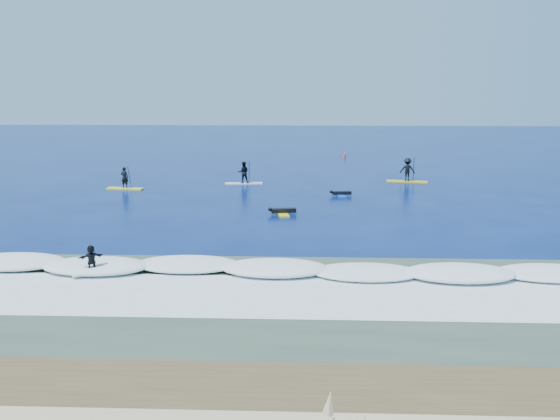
{
  "coord_description": "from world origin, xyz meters",
  "views": [
    {
      "loc": [
        2.28,
        -36.38,
        8.39
      ],
      "look_at": [
        0.81,
        0.66,
        0.6
      ],
      "focal_mm": 40.0,
      "sensor_mm": 36.0,
      "label": 1
    }
  ],
  "objects_px": {
    "sup_paddler_right": "(407,171)",
    "prone_paddler_near": "(282,212)",
    "sup_paddler_left": "(125,181)",
    "marker_buoy": "(345,155)",
    "wave_surfer": "(91,260)",
    "sup_paddler_center": "(244,174)",
    "prone_paddler_far": "(341,194)"
  },
  "relations": [
    {
      "from": "sup_paddler_right",
      "to": "prone_paddler_near",
      "type": "height_order",
      "value": "sup_paddler_right"
    },
    {
      "from": "sup_paddler_left",
      "to": "marker_buoy",
      "type": "distance_m",
      "value": 27.45
    },
    {
      "from": "wave_surfer",
      "to": "marker_buoy",
      "type": "xyz_separation_m",
      "value": [
        13.52,
        42.22,
        -0.45
      ]
    },
    {
      "from": "wave_surfer",
      "to": "sup_paddler_center",
      "type": "bearing_deg",
      "value": 48.16
    },
    {
      "from": "marker_buoy",
      "to": "prone_paddler_near",
      "type": "bearing_deg",
      "value": -101.16
    },
    {
      "from": "sup_paddler_center",
      "to": "prone_paddler_near",
      "type": "relative_size",
      "value": 1.33
    },
    {
      "from": "sup_paddler_right",
      "to": "marker_buoy",
      "type": "xyz_separation_m",
      "value": [
        -4.18,
        16.18,
        -0.64
      ]
    },
    {
      "from": "wave_surfer",
      "to": "sup_paddler_right",
      "type": "bearing_deg",
      "value": 23.7
    },
    {
      "from": "sup_paddler_center",
      "to": "marker_buoy",
      "type": "distance_m",
      "value": 19.98
    },
    {
      "from": "sup_paddler_center",
      "to": "prone_paddler_near",
      "type": "bearing_deg",
      "value": -79.83
    },
    {
      "from": "sup_paddler_right",
      "to": "sup_paddler_left",
      "type": "bearing_deg",
      "value": -159.68
    },
    {
      "from": "marker_buoy",
      "to": "sup_paddler_right",
      "type": "bearing_deg",
      "value": -75.5
    },
    {
      "from": "sup_paddler_right",
      "to": "wave_surfer",
      "type": "relative_size",
      "value": 2.0
    },
    {
      "from": "sup_paddler_center",
      "to": "prone_paddler_far",
      "type": "bearing_deg",
      "value": -39.93
    },
    {
      "from": "prone_paddler_near",
      "to": "sup_paddler_left",
      "type": "bearing_deg",
      "value": 43.86
    },
    {
      "from": "sup_paddler_center",
      "to": "sup_paddler_left",
      "type": "bearing_deg",
      "value": -169.89
    },
    {
      "from": "sup_paddler_center",
      "to": "wave_surfer",
      "type": "xyz_separation_m",
      "value": [
        -4.21,
        -24.55,
        -0.07
      ]
    },
    {
      "from": "prone_paddler_far",
      "to": "marker_buoy",
      "type": "bearing_deg",
      "value": -10.67
    },
    {
      "from": "sup_paddler_right",
      "to": "marker_buoy",
      "type": "height_order",
      "value": "sup_paddler_right"
    },
    {
      "from": "sup_paddler_left",
      "to": "marker_buoy",
      "type": "xyz_separation_m",
      "value": [
        18.3,
        20.46,
        -0.35
      ]
    },
    {
      "from": "prone_paddler_near",
      "to": "prone_paddler_far",
      "type": "distance_m",
      "value": 7.68
    },
    {
      "from": "sup_paddler_center",
      "to": "prone_paddler_far",
      "type": "relative_size",
      "value": 1.5
    },
    {
      "from": "sup_paddler_center",
      "to": "sup_paddler_right",
      "type": "relative_size",
      "value": 0.91
    },
    {
      "from": "wave_surfer",
      "to": "marker_buoy",
      "type": "relative_size",
      "value": 2.71
    },
    {
      "from": "sup_paddler_left",
      "to": "marker_buoy",
      "type": "height_order",
      "value": "sup_paddler_left"
    },
    {
      "from": "prone_paddler_far",
      "to": "sup_paddler_left",
      "type": "bearing_deg",
      "value": 76.33
    },
    {
      "from": "wave_surfer",
      "to": "marker_buoy",
      "type": "height_order",
      "value": "wave_surfer"
    },
    {
      "from": "prone_paddler_near",
      "to": "prone_paddler_far",
      "type": "xyz_separation_m",
      "value": [
        4.06,
        6.52,
        -0.02
      ]
    },
    {
      "from": "sup_paddler_left",
      "to": "sup_paddler_center",
      "type": "distance_m",
      "value": 9.42
    },
    {
      "from": "prone_paddler_near",
      "to": "marker_buoy",
      "type": "distance_m",
      "value": 29.66
    },
    {
      "from": "prone_paddler_near",
      "to": "wave_surfer",
      "type": "xyz_separation_m",
      "value": [
        -7.78,
        -13.12,
        0.57
      ]
    },
    {
      "from": "sup_paddler_left",
      "to": "sup_paddler_center",
      "type": "height_order",
      "value": "sup_paddler_center"
    }
  ]
}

